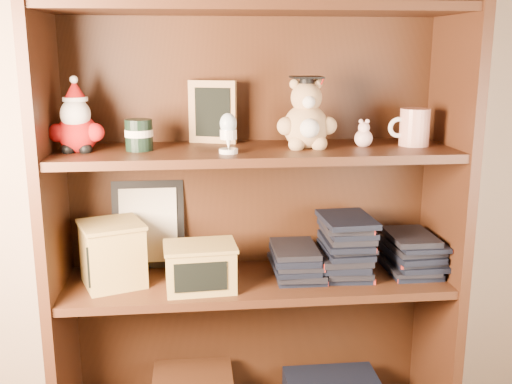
# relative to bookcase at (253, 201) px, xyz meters

# --- Properties ---
(bookcase) EXTENTS (1.20, 0.35, 1.60)m
(bookcase) POSITION_rel_bookcase_xyz_m (0.00, 0.00, 0.00)
(bookcase) COLOR #3E2011
(bookcase) RESTS_ON ground
(shelf_lower) EXTENTS (1.14, 0.33, 0.02)m
(shelf_lower) POSITION_rel_bookcase_xyz_m (0.00, -0.05, -0.24)
(shelf_lower) COLOR #3E2011
(shelf_lower) RESTS_ON ground
(shelf_upper) EXTENTS (1.14, 0.33, 0.02)m
(shelf_upper) POSITION_rel_bookcase_xyz_m (0.00, -0.05, 0.16)
(shelf_upper) COLOR #3E2011
(shelf_upper) RESTS_ON ground
(santa_plush) EXTENTS (0.15, 0.11, 0.22)m
(santa_plush) POSITION_rel_bookcase_xyz_m (-0.50, -0.06, 0.25)
(santa_plush) COLOR #A50F0F
(santa_plush) RESTS_ON shelf_upper
(teachers_tin) EXTENTS (0.08, 0.08, 0.09)m
(teachers_tin) POSITION_rel_bookcase_xyz_m (-0.33, -0.05, 0.22)
(teachers_tin) COLOR black
(teachers_tin) RESTS_ON shelf_upper
(chalkboard_plaque) EXTENTS (0.14, 0.10, 0.19)m
(chalkboard_plaque) POSITION_rel_bookcase_xyz_m (-0.12, 0.06, 0.26)
(chalkboard_plaque) COLOR #9E7547
(chalkboard_plaque) RESTS_ON shelf_upper
(egg_cup) EXTENTS (0.05, 0.05, 0.11)m
(egg_cup) POSITION_rel_bookcase_xyz_m (-0.08, -0.13, 0.23)
(egg_cup) COLOR white
(egg_cup) RESTS_ON shelf_upper
(grad_teddy_bear) EXTENTS (0.17, 0.15, 0.21)m
(grad_teddy_bear) POSITION_rel_bookcase_xyz_m (0.15, -0.06, 0.25)
(grad_teddy_bear) COLOR tan
(grad_teddy_bear) RESTS_ON shelf_upper
(pink_figurine) EXTENTS (0.05, 0.05, 0.08)m
(pink_figurine) POSITION_rel_bookcase_xyz_m (0.32, -0.05, 0.20)
(pink_figurine) COLOR beige
(pink_figurine) RESTS_ON shelf_upper
(teacher_mug) EXTENTS (0.12, 0.09, 0.11)m
(teacher_mug) POSITION_rel_bookcase_xyz_m (0.47, -0.05, 0.23)
(teacher_mug) COLOR silver
(teacher_mug) RESTS_ON shelf_upper
(certificate_frame) EXTENTS (0.22, 0.06, 0.28)m
(certificate_frame) POSITION_rel_bookcase_xyz_m (-0.32, 0.09, -0.09)
(certificate_frame) COLOR black
(certificate_frame) RESTS_ON shelf_lower
(treats_box) EXTENTS (0.22, 0.22, 0.19)m
(treats_box) POSITION_rel_bookcase_xyz_m (-0.42, -0.05, -0.13)
(treats_box) COLOR #B09048
(treats_box) RESTS_ON shelf_lower
(pencils_box) EXTENTS (0.22, 0.16, 0.14)m
(pencils_box) POSITION_rel_bookcase_xyz_m (-0.17, -0.12, -0.16)
(pencils_box) COLOR #B09048
(pencils_box) RESTS_ON shelf_lower
(book_stack_left) EXTENTS (0.14, 0.20, 0.10)m
(book_stack_left) POSITION_rel_bookcase_xyz_m (0.12, -0.05, -0.18)
(book_stack_left) COLOR black
(book_stack_left) RESTS_ON shelf_lower
(book_stack_mid) EXTENTS (0.14, 0.20, 0.18)m
(book_stack_mid) POSITION_rel_bookcase_xyz_m (0.27, -0.05, -0.14)
(book_stack_mid) COLOR black
(book_stack_mid) RESTS_ON shelf_lower
(book_stack_right) EXTENTS (0.14, 0.20, 0.13)m
(book_stack_right) POSITION_rel_bookcase_xyz_m (0.49, -0.05, -0.16)
(book_stack_right) COLOR black
(book_stack_right) RESTS_ON shelf_lower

